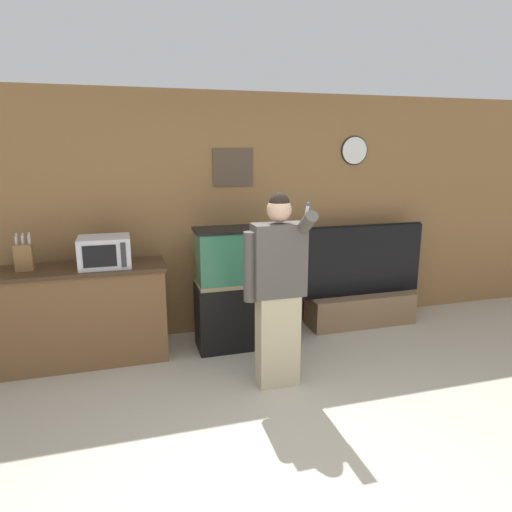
% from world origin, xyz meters
% --- Properties ---
extents(ground_plane, '(18.00, 18.00, 0.00)m').
position_xyz_m(ground_plane, '(0.00, 0.00, 0.00)').
color(ground_plane, '#B2A893').
extents(wall_back_paneled, '(10.00, 0.08, 2.60)m').
position_xyz_m(wall_back_paneled, '(0.00, 2.59, 1.30)').
color(wall_back_paneled, olive).
rests_on(wall_back_paneled, ground_plane).
extents(counter_island, '(1.53, 0.55, 0.94)m').
position_xyz_m(counter_island, '(-1.60, 2.15, 0.47)').
color(counter_island, brown).
rests_on(counter_island, ground_plane).
extents(microwave, '(0.46, 0.37, 0.28)m').
position_xyz_m(microwave, '(-1.38, 2.11, 1.08)').
color(microwave, silver).
rests_on(microwave, counter_island).
extents(knife_block, '(0.15, 0.12, 0.34)m').
position_xyz_m(knife_block, '(-2.08, 2.17, 1.07)').
color(knife_block, brown).
rests_on(knife_block, counter_island).
extents(aquarium_on_stand, '(0.99, 0.41, 1.25)m').
position_xyz_m(aquarium_on_stand, '(-0.05, 2.08, 0.63)').
color(aquarium_on_stand, black).
rests_on(aquarium_on_stand, ground_plane).
extents(tv_on_stand, '(1.51, 0.40, 1.18)m').
position_xyz_m(tv_on_stand, '(1.41, 2.27, 0.34)').
color(tv_on_stand, brown).
rests_on(tv_on_stand, ground_plane).
extents(person_standing, '(0.53, 0.40, 1.68)m').
position_xyz_m(person_standing, '(0.01, 1.21, 0.87)').
color(person_standing, '#BCAD89').
rests_on(person_standing, ground_plane).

